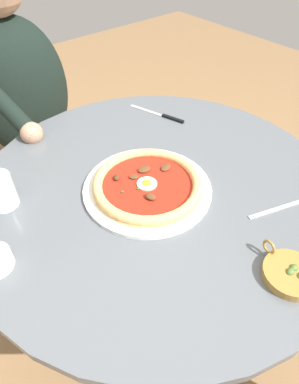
{
  "coord_description": "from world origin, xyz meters",
  "views": [
    {
      "loc": [
        0.44,
        0.49,
        1.32
      ],
      "look_at": [
        0.03,
        0.0,
        0.71
      ],
      "focal_mm": 31.08,
      "sensor_mm": 36.0,
      "label": 1
    }
  ],
  "objects_px": {
    "olive_pan": "(290,273)",
    "cafe_chair_diner": "(20,125)",
    "pizza_on_plate": "(148,185)",
    "steak_knife": "(164,116)",
    "fork_utensil": "(278,209)",
    "dining_table": "(156,222)",
    "water_glass": "(1,193)",
    "diner_person": "(35,137)"
  },
  "relations": [
    {
      "from": "dining_table",
      "to": "fork_utensil",
      "type": "xyz_separation_m",
      "value": [
        -0.17,
        0.26,
        0.16
      ]
    },
    {
      "from": "pizza_on_plate",
      "to": "water_glass",
      "type": "distance_m",
      "value": 0.36
    },
    {
      "from": "pizza_on_plate",
      "to": "fork_utensil",
      "type": "distance_m",
      "value": 0.33
    },
    {
      "from": "fork_utensil",
      "to": "diner_person",
      "type": "bearing_deg",
      "value": -77.34
    },
    {
      "from": "pizza_on_plate",
      "to": "diner_person",
      "type": "height_order",
      "value": "diner_person"
    },
    {
      "from": "steak_knife",
      "to": "olive_pan",
      "type": "xyz_separation_m",
      "value": [
        0.22,
        0.63,
        0.01
      ]
    },
    {
      "from": "diner_person",
      "to": "fork_utensil",
      "type": "bearing_deg",
      "value": 102.66
    },
    {
      "from": "water_glass",
      "to": "olive_pan",
      "type": "xyz_separation_m",
      "value": [
        -0.36,
        0.58,
        -0.03
      ]
    },
    {
      "from": "olive_pan",
      "to": "cafe_chair_diner",
      "type": "bearing_deg",
      "value": -86.18
    },
    {
      "from": "water_glass",
      "to": "dining_table",
      "type": "bearing_deg",
      "value": 150.88
    },
    {
      "from": "pizza_on_plate",
      "to": "fork_utensil",
      "type": "relative_size",
      "value": 2.08
    },
    {
      "from": "pizza_on_plate",
      "to": "fork_utensil",
      "type": "height_order",
      "value": "pizza_on_plate"
    },
    {
      "from": "steak_knife",
      "to": "olive_pan",
      "type": "distance_m",
      "value": 0.67
    },
    {
      "from": "dining_table",
      "to": "olive_pan",
      "type": "distance_m",
      "value": 0.42
    },
    {
      "from": "pizza_on_plate",
      "to": "cafe_chair_diner",
      "type": "height_order",
      "value": "cafe_chair_diner"
    },
    {
      "from": "dining_table",
      "to": "steak_knife",
      "type": "xyz_separation_m",
      "value": [
        -0.24,
        -0.24,
        0.16
      ]
    },
    {
      "from": "olive_pan",
      "to": "diner_person",
      "type": "distance_m",
      "value": 1.13
    },
    {
      "from": "steak_knife",
      "to": "pizza_on_plate",
      "type": "bearing_deg",
      "value": 41.3
    },
    {
      "from": "olive_pan",
      "to": "fork_utensil",
      "type": "distance_m",
      "value": 0.19
    },
    {
      "from": "pizza_on_plate",
      "to": "olive_pan",
      "type": "height_order",
      "value": "olive_pan"
    },
    {
      "from": "steak_knife",
      "to": "fork_utensil",
      "type": "distance_m",
      "value": 0.51
    },
    {
      "from": "dining_table",
      "to": "diner_person",
      "type": "bearing_deg",
      "value": -85.85
    },
    {
      "from": "fork_utensil",
      "to": "diner_person",
      "type": "height_order",
      "value": "diner_person"
    },
    {
      "from": "dining_table",
      "to": "pizza_on_plate",
      "type": "xyz_separation_m",
      "value": [
        0.03,
        0.0,
        0.17
      ]
    },
    {
      "from": "dining_table",
      "to": "cafe_chair_diner",
      "type": "distance_m",
      "value": 0.87
    },
    {
      "from": "olive_pan",
      "to": "diner_person",
      "type": "relative_size",
      "value": 0.12
    },
    {
      "from": "dining_table",
      "to": "olive_pan",
      "type": "bearing_deg",
      "value": 93.38
    },
    {
      "from": "steak_knife",
      "to": "fork_utensil",
      "type": "bearing_deg",
      "value": 81.69
    },
    {
      "from": "olive_pan",
      "to": "cafe_chair_diner",
      "type": "height_order",
      "value": "cafe_chair_diner"
    },
    {
      "from": "steak_knife",
      "to": "diner_person",
      "type": "xyz_separation_m",
      "value": [
        0.29,
        -0.48,
        -0.21
      ]
    },
    {
      "from": "olive_pan",
      "to": "dining_table",
      "type": "bearing_deg",
      "value": -86.62
    },
    {
      "from": "dining_table",
      "to": "cafe_chair_diner",
      "type": "height_order",
      "value": "cafe_chair_diner"
    },
    {
      "from": "pizza_on_plate",
      "to": "steak_knife",
      "type": "relative_size",
      "value": 1.62
    },
    {
      "from": "water_glass",
      "to": "olive_pan",
      "type": "relative_size",
      "value": 0.63
    },
    {
      "from": "steak_knife",
      "to": "olive_pan",
      "type": "height_order",
      "value": "olive_pan"
    },
    {
      "from": "pizza_on_plate",
      "to": "cafe_chair_diner",
      "type": "bearing_deg",
      "value": -88.21
    },
    {
      "from": "steak_knife",
      "to": "dining_table",
      "type": "bearing_deg",
      "value": 44.89
    },
    {
      "from": "water_glass",
      "to": "steak_knife",
      "type": "distance_m",
      "value": 0.59
    },
    {
      "from": "pizza_on_plate",
      "to": "steak_knife",
      "type": "xyz_separation_m",
      "value": [
        -0.28,
        -0.24,
        -0.01
      ]
    },
    {
      "from": "fork_utensil",
      "to": "olive_pan",
      "type": "bearing_deg",
      "value": 40.71
    },
    {
      "from": "diner_person",
      "to": "cafe_chair_diner",
      "type": "distance_m",
      "value": 0.14
    },
    {
      "from": "diner_person",
      "to": "olive_pan",
      "type": "bearing_deg",
      "value": 93.88
    }
  ]
}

